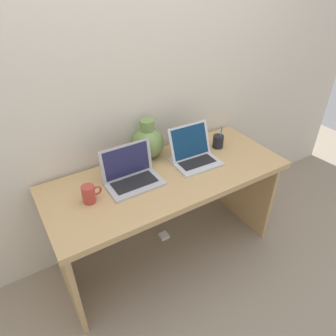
{
  "coord_description": "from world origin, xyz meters",
  "views": [
    {
      "loc": [
        -0.85,
        -1.38,
        1.9
      ],
      "look_at": [
        0.0,
        0.0,
        0.8
      ],
      "focal_mm": 32.84,
      "sensor_mm": 36.0,
      "label": 1
    }
  ],
  "objects_px": {
    "laptop_right": "(193,152)",
    "green_vase": "(148,142)",
    "coffee_mug": "(89,194)",
    "laptop_left": "(131,173)",
    "power_brick": "(164,236)",
    "pen_cup": "(218,141)"
  },
  "relations": [
    {
      "from": "laptop_left",
      "to": "power_brick",
      "type": "relative_size",
      "value": 4.87
    },
    {
      "from": "laptop_left",
      "to": "coffee_mug",
      "type": "distance_m",
      "value": 0.29
    },
    {
      "from": "green_vase",
      "to": "power_brick",
      "type": "xyz_separation_m",
      "value": [
        0.05,
        -0.11,
        -0.85
      ]
    },
    {
      "from": "green_vase",
      "to": "coffee_mug",
      "type": "bearing_deg",
      "value": -153.59
    },
    {
      "from": "green_vase",
      "to": "coffee_mug",
      "type": "xyz_separation_m",
      "value": [
        -0.52,
        -0.26,
        -0.06
      ]
    },
    {
      "from": "laptop_left",
      "to": "green_vase",
      "type": "xyz_separation_m",
      "value": [
        0.23,
        0.2,
        0.05
      ]
    },
    {
      "from": "laptop_right",
      "to": "coffee_mug",
      "type": "xyz_separation_m",
      "value": [
        -0.75,
        -0.05,
        -0.01
      ]
    },
    {
      "from": "laptop_right",
      "to": "green_vase",
      "type": "distance_m",
      "value": 0.32
    },
    {
      "from": "laptop_right",
      "to": "pen_cup",
      "type": "height_order",
      "value": "laptop_right"
    },
    {
      "from": "green_vase",
      "to": "coffee_mug",
      "type": "height_order",
      "value": "green_vase"
    },
    {
      "from": "pen_cup",
      "to": "power_brick",
      "type": "relative_size",
      "value": 2.39
    },
    {
      "from": "coffee_mug",
      "to": "pen_cup",
      "type": "distance_m",
      "value": 1.02
    },
    {
      "from": "laptop_right",
      "to": "coffee_mug",
      "type": "relative_size",
      "value": 2.67
    },
    {
      "from": "power_brick",
      "to": "laptop_right",
      "type": "bearing_deg",
      "value": -28.17
    },
    {
      "from": "pen_cup",
      "to": "coffee_mug",
      "type": "bearing_deg",
      "value": -174.48
    },
    {
      "from": "coffee_mug",
      "to": "power_brick",
      "type": "distance_m",
      "value": 0.99
    },
    {
      "from": "laptop_left",
      "to": "green_vase",
      "type": "bearing_deg",
      "value": 41.35
    },
    {
      "from": "power_brick",
      "to": "pen_cup",
      "type": "bearing_deg",
      "value": -5.84
    },
    {
      "from": "green_vase",
      "to": "laptop_left",
      "type": "bearing_deg",
      "value": -138.65
    },
    {
      "from": "laptop_left",
      "to": "pen_cup",
      "type": "distance_m",
      "value": 0.73
    },
    {
      "from": "laptop_right",
      "to": "green_vase",
      "type": "height_order",
      "value": "green_vase"
    },
    {
      "from": "laptop_right",
      "to": "power_brick",
      "type": "height_order",
      "value": "laptop_right"
    }
  ]
}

